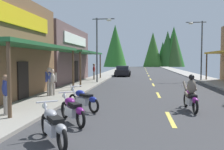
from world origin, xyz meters
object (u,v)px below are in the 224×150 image
object	(u,v)px
streetlamp_right	(199,42)
pedestrian_browsing	(52,81)
motorcycle_parked_left_2	(83,99)
streetlamp_left	(100,41)
motorcycle_parked_left_0	(53,125)
pedestrian_strolling	(6,93)
rider_cruising_lead	(191,95)
motorcycle_parked_left_1	(72,109)
pedestrian_by_shop	(94,71)
parked_car_curbside	(123,71)
pedestrian_waiting	(49,80)

from	to	relation	value
streetlamp_right	pedestrian_browsing	world-z (taller)	streetlamp_right
motorcycle_parked_left_2	streetlamp_left	bearing A→B (deg)	-44.01
streetlamp_left	streetlamp_right	xyz separation A→B (m)	(9.66, 3.92, 0.08)
motorcycle_parked_left_0	pedestrian_strolling	world-z (taller)	pedestrian_strolling
streetlamp_left	motorcycle_parked_left_0	world-z (taller)	streetlamp_left
rider_cruising_lead	pedestrian_browsing	xyz separation A→B (m)	(-7.23, 2.74, 0.31)
motorcycle_parked_left_1	pedestrian_by_shop	distance (m)	16.90
streetlamp_left	motorcycle_parked_left_1	world-z (taller)	streetlamp_left
pedestrian_browsing	parked_car_curbside	size ratio (longest dim) A/B	0.38
motorcycle_parked_left_1	pedestrian_by_shop	world-z (taller)	pedestrian_by_shop
pedestrian_waiting	parked_car_curbside	bearing A→B (deg)	103.50
motorcycle_parked_left_0	rider_cruising_lead	world-z (taller)	rider_cruising_lead
pedestrian_by_shop	motorcycle_parked_left_0	bearing A→B (deg)	-96.37
streetlamp_left	pedestrian_strolling	bearing A→B (deg)	-95.58
motorcycle_parked_left_1	parked_car_curbside	xyz separation A→B (m)	(-0.11, 24.51, 0.20)
rider_cruising_lead	motorcycle_parked_left_0	bearing A→B (deg)	132.76
motorcycle_parked_left_1	motorcycle_parked_left_0	bearing A→B (deg)	144.36
motorcycle_parked_left_1	motorcycle_parked_left_2	size ratio (longest dim) A/B	1.03
pedestrian_waiting	pedestrian_browsing	bearing A→B (deg)	49.69
streetlamp_left	rider_cruising_lead	world-z (taller)	streetlamp_left
motorcycle_parked_left_0	pedestrian_waiting	xyz separation A→B (m)	(-2.98, 7.27, 0.53)
streetlamp_left	streetlamp_right	bearing A→B (deg)	22.09
motorcycle_parked_left_2	pedestrian_waiting	xyz separation A→B (m)	(-2.79, 3.20, 0.53)
pedestrian_by_shop	pedestrian_waiting	size ratio (longest dim) A/B	1.03
motorcycle_parked_left_0	pedestrian_waiting	bearing A→B (deg)	-14.81
pedestrian_browsing	pedestrian_strolling	xyz separation A→B (m)	(0.04, -4.89, -0.02)
motorcycle_parked_left_0	motorcycle_parked_left_2	world-z (taller)	same
motorcycle_parked_left_0	pedestrian_by_shop	world-z (taller)	pedestrian_by_shop
motorcycle_parked_left_1	pedestrian_browsing	xyz separation A→B (m)	(-2.76, 5.38, 0.47)
rider_cruising_lead	pedestrian_waiting	world-z (taller)	pedestrian_waiting
motorcycle_parked_left_2	pedestrian_by_shop	distance (m)	14.82
streetlamp_right	pedestrian_by_shop	bearing A→B (deg)	-174.16
streetlamp_left	streetlamp_right	size ratio (longest dim) A/B	0.98
streetlamp_left	pedestrian_browsing	distance (m)	9.11
streetlamp_left	rider_cruising_lead	bearing A→B (deg)	-62.41
pedestrian_by_shop	motorcycle_parked_left_1	bearing A→B (deg)	-95.65
streetlamp_left	streetlamp_right	world-z (taller)	streetlamp_right
streetlamp_right	motorcycle_parked_left_1	size ratio (longest dim) A/B	3.51
pedestrian_waiting	parked_car_curbside	xyz separation A→B (m)	(2.81, 19.22, -0.34)
streetlamp_left	rider_cruising_lead	distance (m)	13.11
pedestrian_by_shop	parked_car_curbside	distance (m)	8.19
pedestrian_strolling	rider_cruising_lead	bearing A→B (deg)	151.79
streetlamp_left	pedestrian_by_shop	size ratio (longest dim) A/B	3.33
pedestrian_browsing	pedestrian_strolling	size ratio (longest dim) A/B	1.02
motorcycle_parked_left_1	pedestrian_waiting	xyz separation A→B (m)	(-2.92, 5.29, 0.53)
motorcycle_parked_left_0	parked_car_curbside	size ratio (longest dim) A/B	0.41
pedestrian_by_shop	pedestrian_browsing	bearing A→B (deg)	-105.37
motorcycle_parked_left_0	pedestrian_waiting	world-z (taller)	pedestrian_waiting
rider_cruising_lead	pedestrian_browsing	size ratio (longest dim) A/B	1.29
rider_cruising_lead	parked_car_curbside	distance (m)	22.35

